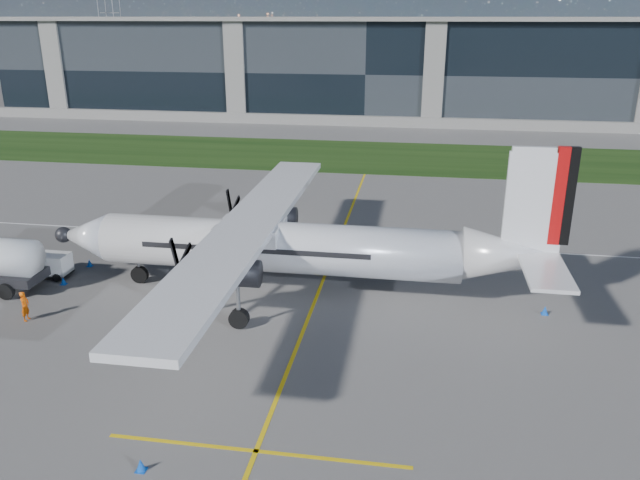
{
  "coord_description": "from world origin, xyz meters",
  "views": [
    {
      "loc": [
        8.6,
        -25.15,
        15.8
      ],
      "look_at": [
        3.15,
        8.5,
        3.5
      ],
      "focal_mm": 35.0,
      "sensor_mm": 36.0,
      "label": 1
    }
  ],
  "objects_px": {
    "safety_cone_nose_stbd": "(89,263)",
    "safety_cone_tail": "(545,310)",
    "baggage_tug": "(51,265)",
    "safety_cone_fwd": "(47,269)",
    "safety_cone_nose_port": "(63,281)",
    "turboprop_aircraft": "(297,219)",
    "ground_crew_person": "(25,304)",
    "safety_cone_portwing": "(141,465)",
    "pylon_west": "(110,18)"
  },
  "relations": [
    {
      "from": "turboprop_aircraft",
      "to": "ground_crew_person",
      "type": "xyz_separation_m",
      "value": [
        -14.03,
        -5.85,
        -3.73
      ]
    },
    {
      "from": "turboprop_aircraft",
      "to": "ground_crew_person",
      "type": "relative_size",
      "value": 16.15
    },
    {
      "from": "baggage_tug",
      "to": "safety_cone_fwd",
      "type": "relative_size",
      "value": 5.16
    },
    {
      "from": "ground_crew_person",
      "to": "safety_cone_portwing",
      "type": "height_order",
      "value": "ground_crew_person"
    },
    {
      "from": "pylon_west",
      "to": "ground_crew_person",
      "type": "xyz_separation_m",
      "value": [
        67.74,
        -147.33,
        -14.03
      ]
    },
    {
      "from": "turboprop_aircraft",
      "to": "safety_cone_fwd",
      "type": "height_order",
      "value": "turboprop_aircraft"
    },
    {
      "from": "pylon_west",
      "to": "safety_cone_nose_port",
      "type": "height_order",
      "value": "pylon_west"
    },
    {
      "from": "turboprop_aircraft",
      "to": "safety_cone_tail",
      "type": "height_order",
      "value": "turboprop_aircraft"
    },
    {
      "from": "safety_cone_tail",
      "to": "safety_cone_fwd",
      "type": "relative_size",
      "value": 1.0
    },
    {
      "from": "safety_cone_portwing",
      "to": "safety_cone_nose_port",
      "type": "distance_m",
      "value": 19.34
    },
    {
      "from": "turboprop_aircraft",
      "to": "baggage_tug",
      "type": "xyz_separation_m",
      "value": [
        -16.07,
        -0.03,
        -3.92
      ]
    },
    {
      "from": "pylon_west",
      "to": "safety_cone_fwd",
      "type": "distance_m",
      "value": 155.94
    },
    {
      "from": "safety_cone_nose_stbd",
      "to": "safety_cone_tail",
      "type": "relative_size",
      "value": 1.0
    },
    {
      "from": "safety_cone_portwing",
      "to": "safety_cone_nose_stbd",
      "type": "bearing_deg",
      "value": 123.11
    },
    {
      "from": "safety_cone_nose_port",
      "to": "safety_cone_fwd",
      "type": "bearing_deg",
      "value": 142.67
    },
    {
      "from": "safety_cone_tail",
      "to": "safety_cone_nose_port",
      "type": "height_order",
      "value": "same"
    },
    {
      "from": "pylon_west",
      "to": "turboprop_aircraft",
      "type": "bearing_deg",
      "value": -59.97
    },
    {
      "from": "ground_crew_person",
      "to": "safety_cone_tail",
      "type": "xyz_separation_m",
      "value": [
        28.28,
        5.29,
        -0.72
      ]
    },
    {
      "from": "pylon_west",
      "to": "safety_cone_tail",
      "type": "relative_size",
      "value": 60.0
    },
    {
      "from": "safety_cone_portwing",
      "to": "safety_cone_fwd",
      "type": "distance_m",
      "value": 21.89
    },
    {
      "from": "baggage_tug",
      "to": "safety_cone_tail",
      "type": "height_order",
      "value": "baggage_tug"
    },
    {
      "from": "pylon_west",
      "to": "safety_cone_tail",
      "type": "bearing_deg",
      "value": -55.94
    },
    {
      "from": "baggage_tug",
      "to": "ground_crew_person",
      "type": "distance_m",
      "value": 6.17
    },
    {
      "from": "ground_crew_person",
      "to": "safety_cone_nose_stbd",
      "type": "xyz_separation_m",
      "value": [
        -0.53,
        7.83,
        -0.72
      ]
    },
    {
      "from": "baggage_tug",
      "to": "safety_cone_fwd",
      "type": "height_order",
      "value": "baggage_tug"
    },
    {
      "from": "safety_cone_nose_stbd",
      "to": "safety_cone_tail",
      "type": "distance_m",
      "value": 28.92
    },
    {
      "from": "turboprop_aircraft",
      "to": "safety_cone_nose_port",
      "type": "relative_size",
      "value": 62.66
    },
    {
      "from": "safety_cone_tail",
      "to": "safety_cone_portwing",
      "type": "bearing_deg",
      "value": -137.18
    },
    {
      "from": "baggage_tug",
      "to": "ground_crew_person",
      "type": "relative_size",
      "value": 1.33
    },
    {
      "from": "safety_cone_nose_stbd",
      "to": "safety_cone_nose_port",
      "type": "distance_m",
      "value": 3.04
    },
    {
      "from": "ground_crew_person",
      "to": "safety_cone_tail",
      "type": "relative_size",
      "value": 3.88
    },
    {
      "from": "safety_cone_tail",
      "to": "safety_cone_fwd",
      "type": "xyz_separation_m",
      "value": [
        -30.99,
        1.09,
        0.0
      ]
    },
    {
      "from": "safety_cone_fwd",
      "to": "safety_cone_portwing",
      "type": "bearing_deg",
      "value": -50.0
    },
    {
      "from": "baggage_tug",
      "to": "safety_cone_nose_port",
      "type": "xyz_separation_m",
      "value": [
        1.41,
        -1.03,
        -0.52
      ]
    },
    {
      "from": "safety_cone_portwing",
      "to": "safety_cone_tail",
      "type": "relative_size",
      "value": 1.0
    },
    {
      "from": "safety_cone_portwing",
      "to": "safety_cone_nose_port",
      "type": "relative_size",
      "value": 1.0
    },
    {
      "from": "baggage_tug",
      "to": "safety_cone_tail",
      "type": "bearing_deg",
      "value": -1.0
    },
    {
      "from": "safety_cone_tail",
      "to": "safety_cone_nose_port",
      "type": "distance_m",
      "value": 28.92
    },
    {
      "from": "safety_cone_nose_stbd",
      "to": "ground_crew_person",
      "type": "bearing_deg",
      "value": -86.14
    },
    {
      "from": "safety_cone_nose_port",
      "to": "baggage_tug",
      "type": "bearing_deg",
      "value": 143.82
    },
    {
      "from": "turboprop_aircraft",
      "to": "ground_crew_person",
      "type": "distance_m",
      "value": 15.65
    },
    {
      "from": "safety_cone_nose_stbd",
      "to": "safety_cone_nose_port",
      "type": "relative_size",
      "value": 1.0
    },
    {
      "from": "safety_cone_nose_stbd",
      "to": "safety_cone_portwing",
      "type": "bearing_deg",
      "value": -56.89
    },
    {
      "from": "baggage_tug",
      "to": "safety_cone_nose_stbd",
      "type": "height_order",
      "value": "baggage_tug"
    },
    {
      "from": "safety_cone_tail",
      "to": "safety_cone_fwd",
      "type": "distance_m",
      "value": 31.01
    },
    {
      "from": "safety_cone_portwing",
      "to": "safety_cone_nose_port",
      "type": "height_order",
      "value": "same"
    },
    {
      "from": "turboprop_aircraft",
      "to": "safety_cone_nose_port",
      "type": "height_order",
      "value": "turboprop_aircraft"
    },
    {
      "from": "ground_crew_person",
      "to": "safety_cone_nose_port",
      "type": "distance_m",
      "value": 4.88
    },
    {
      "from": "pylon_west",
      "to": "safety_cone_portwing",
      "type": "distance_m",
      "value": 177.06
    },
    {
      "from": "safety_cone_nose_port",
      "to": "safety_cone_fwd",
      "type": "height_order",
      "value": "same"
    }
  ]
}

